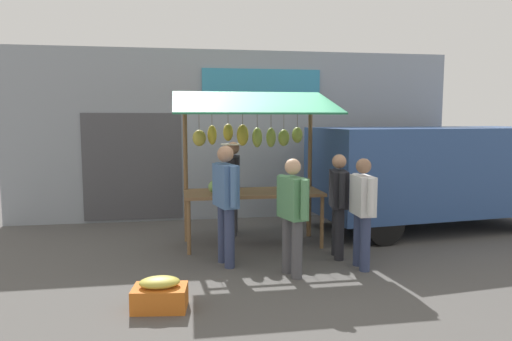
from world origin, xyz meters
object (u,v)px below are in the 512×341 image
at_px(market_stall, 251,148).
at_px(vendor_with_sunhat, 233,180).
at_px(shopper_with_ponytail, 338,199).
at_px(shopper_in_grey_tee, 226,196).
at_px(shopper_in_striped_shirt, 363,206).
at_px(shopper_with_shopping_bag, 292,210).
at_px(parked_van, 426,169).
at_px(produce_crate_near, 160,295).

relative_size(market_stall, vendor_with_sunhat, 1.52).
distance_m(shopper_with_ponytail, shopper_in_grey_tee, 1.67).
height_order(market_stall, shopper_in_striped_shirt, market_stall).
bearing_deg(shopper_in_grey_tee, shopper_with_ponytail, -101.34).
relative_size(shopper_with_shopping_bag, shopper_in_grey_tee, 0.92).
bearing_deg(parked_van, shopper_with_ponytail, 27.85).
bearing_deg(market_stall, parked_van, -171.10).
distance_m(shopper_with_ponytail, parked_van, 2.68).
bearing_deg(shopper_in_striped_shirt, produce_crate_near, 110.94).
height_order(shopper_with_shopping_bag, parked_van, parked_van).
distance_m(shopper_in_grey_tee, produce_crate_near, 1.85).
distance_m(market_stall, parked_van, 3.42).
height_order(vendor_with_sunhat, shopper_in_striped_shirt, vendor_with_sunhat).
bearing_deg(produce_crate_near, market_stall, -119.24).
height_order(shopper_in_striped_shirt, shopper_with_ponytail, shopper_with_ponytail).
bearing_deg(shopper_with_ponytail, produce_crate_near, 130.76).
xyz_separation_m(shopper_with_ponytail, produce_crate_near, (2.53, 1.50, -0.71)).
relative_size(parked_van, produce_crate_near, 7.41).
relative_size(market_stall, shopper_with_ponytail, 1.63).
bearing_deg(shopper_with_shopping_bag, market_stall, -5.97).
distance_m(shopper_with_ponytail, produce_crate_near, 3.03).
relative_size(shopper_with_ponytail, produce_crate_near, 2.48).
distance_m(vendor_with_sunhat, produce_crate_near, 3.47).
relative_size(shopper_with_ponytail, parked_van, 0.33).
bearing_deg(shopper_in_striped_shirt, shopper_with_shopping_bag, 98.65).
bearing_deg(shopper_with_ponytail, parked_van, -45.83).
relative_size(vendor_with_sunhat, parked_van, 0.36).
xyz_separation_m(shopper_with_ponytail, parked_van, (-2.21, -1.50, 0.25)).
distance_m(shopper_with_shopping_bag, parked_van, 3.76).
height_order(shopper_with_ponytail, parked_van, parked_van).
relative_size(shopper_in_striped_shirt, shopper_in_grey_tee, 0.90).
height_order(shopper_in_striped_shirt, parked_van, parked_van).
height_order(market_stall, shopper_with_ponytail, market_stall).
xyz_separation_m(shopper_in_grey_tee, parked_van, (-3.87, -1.58, 0.14)).
bearing_deg(shopper_in_striped_shirt, shopper_with_ponytail, 17.16).
distance_m(market_stall, produce_crate_near, 3.17).
xyz_separation_m(market_stall, vendor_with_sunhat, (0.21, -0.68, -0.60)).
relative_size(shopper_with_ponytail, shopper_in_grey_tee, 0.91).
bearing_deg(parked_van, produce_crate_near, 26.07).
bearing_deg(shopper_in_grey_tee, shopper_with_shopping_bag, -140.28).
relative_size(market_stall, produce_crate_near, 4.05).
distance_m(vendor_with_sunhat, shopper_in_grey_tee, 1.76).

